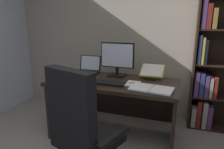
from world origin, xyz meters
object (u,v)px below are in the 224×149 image
object	(u,v)px
desk	(115,95)
monitor	(117,60)
notepad	(133,84)
office_chair	(82,136)
pen	(135,83)
open_binder	(152,89)
bookshelf	(220,53)
coffee_mug	(69,73)
laptop	(88,70)
keyboard	(107,83)
computer_mouse	(83,80)
reading_stand_with_book	(152,72)

from	to	relation	value
desk	monitor	xyz separation A→B (m)	(-0.03, 0.17, 0.42)
monitor	notepad	xyz separation A→B (m)	(0.28, -0.28, -0.21)
office_chair	pen	bearing A→B (deg)	88.72
desk	open_binder	world-z (taller)	open_binder
notepad	pen	bearing A→B (deg)	0.00
monitor	desk	bearing A→B (deg)	-79.48
office_chair	pen	distance (m)	0.87
bookshelf	open_binder	bearing A→B (deg)	-130.24
office_chair	open_binder	size ratio (longest dim) A/B	2.26
coffee_mug	pen	bearing A→B (deg)	-2.63
bookshelf	pen	size ratio (longest dim) A/B	15.83
laptop	keyboard	xyz separation A→B (m)	(0.43, -0.38, -0.04)
desk	computer_mouse	bearing A→B (deg)	-147.36
computer_mouse	notepad	distance (m)	0.59
office_chair	laptop	world-z (taller)	office_chair
keyboard	office_chair	bearing A→B (deg)	-87.96
keyboard	pen	xyz separation A→B (m)	(0.30, 0.09, 0.00)
coffee_mug	notepad	bearing A→B (deg)	-2.69
desk	monitor	world-z (taller)	monitor
desk	bookshelf	bearing A→B (deg)	26.06
keyboard	reading_stand_with_book	distance (m)	0.63
monitor	open_binder	size ratio (longest dim) A/B	0.93
coffee_mug	keyboard	bearing A→B (deg)	-12.99
desk	notepad	distance (m)	0.35
office_chair	keyboard	size ratio (longest dim) A/B	2.57
keyboard	coffee_mug	distance (m)	0.59
keyboard	coffee_mug	xyz separation A→B (m)	(-0.58, 0.13, 0.03)
reading_stand_with_book	coffee_mug	bearing A→B (deg)	-162.69
notepad	reading_stand_with_book	bearing A→B (deg)	65.96
reading_stand_with_book	pen	bearing A→B (deg)	-111.31
keyboard	computer_mouse	xyz separation A→B (m)	(-0.30, 0.00, 0.01)
monitor	keyboard	distance (m)	0.43
notepad	pen	distance (m)	0.02
computer_mouse	keyboard	bearing A→B (deg)	0.00
desk	office_chair	xyz separation A→B (m)	(-0.01, -0.89, -0.08)
bookshelf	monitor	bearing A→B (deg)	-161.09
reading_stand_with_book	desk	bearing A→B (deg)	-149.82
keyboard	coffee_mug	world-z (taller)	coffee_mug
desk	office_chair	world-z (taller)	office_chair
keyboard	notepad	xyz separation A→B (m)	(0.28, 0.09, -0.01)
notepad	keyboard	bearing A→B (deg)	-161.73
open_binder	coffee_mug	xyz separation A→B (m)	(-1.09, 0.18, 0.03)
keyboard	laptop	bearing A→B (deg)	138.43
laptop	keyboard	distance (m)	0.57
computer_mouse	reading_stand_with_book	xyz separation A→B (m)	(0.74, 0.45, 0.05)
computer_mouse	notepad	xyz separation A→B (m)	(0.58, 0.09, -0.02)
desk	laptop	size ratio (longest dim) A/B	4.93
desk	monitor	distance (m)	0.45
reading_stand_with_book	office_chair	bearing A→B (deg)	-110.25
laptop	reading_stand_with_book	size ratio (longest dim) A/B	1.05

